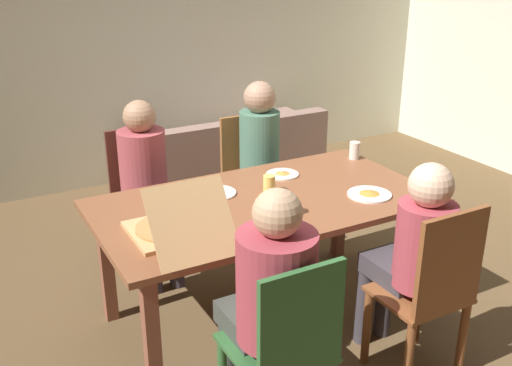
{
  "coord_description": "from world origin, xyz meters",
  "views": [
    {
      "loc": [
        -1.56,
        -2.76,
        2.14
      ],
      "look_at": [
        0.0,
        0.1,
        0.84
      ],
      "focal_mm": 41.9,
      "sensor_mm": 36.0,
      "label": 1
    }
  ],
  "objects_px": {
    "chair_0": "(431,292)",
    "chair_1": "(286,350)",
    "pizza_box_0": "(174,228)",
    "person_2": "(147,176)",
    "plate_2": "(369,194)",
    "person_3": "(263,153)",
    "person_0": "(413,249)",
    "chair_3": "(253,175)",
    "plate_0": "(216,193)",
    "dining_table": "(264,213)",
    "drinking_glass_1": "(354,150)",
    "drinking_glass_0": "(269,184)",
    "couch": "(229,159)",
    "person_1": "(270,292)",
    "plate_1": "(282,174)",
    "drinking_glass_2": "(285,205)",
    "chair_2": "(141,197)"
  },
  "relations": [
    {
      "from": "pizza_box_0",
      "to": "plate_2",
      "type": "bearing_deg",
      "value": -2.1
    },
    {
      "from": "drinking_glass_1",
      "to": "chair_1",
      "type": "bearing_deg",
      "value": -135.78
    },
    {
      "from": "chair_2",
      "to": "drinking_glass_0",
      "type": "height_order",
      "value": "chair_2"
    },
    {
      "from": "dining_table",
      "to": "person_0",
      "type": "distance_m",
      "value": 0.89
    },
    {
      "from": "couch",
      "to": "plate_1",
      "type": "bearing_deg",
      "value": -105.07
    },
    {
      "from": "chair_3",
      "to": "plate_2",
      "type": "bearing_deg",
      "value": -83.28
    },
    {
      "from": "pizza_box_0",
      "to": "person_2",
      "type": "bearing_deg",
      "value": 78.89
    },
    {
      "from": "chair_0",
      "to": "plate_0",
      "type": "distance_m",
      "value": 1.33
    },
    {
      "from": "dining_table",
      "to": "person_1",
      "type": "bearing_deg",
      "value": -117.71
    },
    {
      "from": "person_1",
      "to": "drinking_glass_1",
      "type": "xyz_separation_m",
      "value": [
        1.32,
        1.15,
        0.1
      ]
    },
    {
      "from": "chair_3",
      "to": "drinking_glass_2",
      "type": "xyz_separation_m",
      "value": [
        -0.44,
        -1.18,
        0.31
      ]
    },
    {
      "from": "chair_3",
      "to": "drinking_glass_0",
      "type": "distance_m",
      "value": 0.98
    },
    {
      "from": "person_2",
      "to": "plate_0",
      "type": "distance_m",
      "value": 0.66
    },
    {
      "from": "person_3",
      "to": "pizza_box_0",
      "type": "xyz_separation_m",
      "value": [
        -1.07,
        -0.99,
        0.08
      ]
    },
    {
      "from": "chair_0",
      "to": "plate_0",
      "type": "bearing_deg",
      "value": 119.48
    },
    {
      "from": "person_3",
      "to": "couch",
      "type": "relative_size",
      "value": 0.73
    },
    {
      "from": "person_1",
      "to": "pizza_box_0",
      "type": "height_order",
      "value": "person_1"
    },
    {
      "from": "person_3",
      "to": "pizza_box_0",
      "type": "distance_m",
      "value": 1.46
    },
    {
      "from": "drinking_glass_1",
      "to": "couch",
      "type": "height_order",
      "value": "drinking_glass_1"
    },
    {
      "from": "chair_1",
      "to": "chair_3",
      "type": "distance_m",
      "value": 2.09
    },
    {
      "from": "plate_1",
      "to": "person_2",
      "type": "bearing_deg",
      "value": 143.59
    },
    {
      "from": "chair_2",
      "to": "person_3",
      "type": "xyz_separation_m",
      "value": [
        0.87,
        -0.19,
        0.23
      ]
    },
    {
      "from": "chair_1",
      "to": "person_2",
      "type": "height_order",
      "value": "person_2"
    },
    {
      "from": "plate_1",
      "to": "couch",
      "type": "distance_m",
      "value": 1.86
    },
    {
      "from": "plate_2",
      "to": "person_2",
      "type": "bearing_deg",
      "value": 133.36
    },
    {
      "from": "chair_1",
      "to": "person_3",
      "type": "height_order",
      "value": "person_3"
    },
    {
      "from": "person_0",
      "to": "chair_3",
      "type": "bearing_deg",
      "value": 90.0
    },
    {
      "from": "person_0",
      "to": "chair_3",
      "type": "xyz_separation_m",
      "value": [
        -0.0,
        1.71,
        -0.17
      ]
    },
    {
      "from": "person_0",
      "to": "person_1",
      "type": "xyz_separation_m",
      "value": [
        -0.87,
        -0.05,
        0.03
      ]
    },
    {
      "from": "dining_table",
      "to": "plate_2",
      "type": "xyz_separation_m",
      "value": [
        0.57,
        -0.24,
        0.09
      ]
    },
    {
      "from": "person_1",
      "to": "chair_3",
      "type": "bearing_deg",
      "value": 63.79
    },
    {
      "from": "plate_2",
      "to": "couch",
      "type": "bearing_deg",
      "value": 85.26
    },
    {
      "from": "chair_3",
      "to": "drinking_glass_1",
      "type": "bearing_deg",
      "value": -53.25
    },
    {
      "from": "pizza_box_0",
      "to": "drinking_glass_0",
      "type": "height_order",
      "value": "pizza_box_0"
    },
    {
      "from": "person_1",
      "to": "drinking_glass_2",
      "type": "bearing_deg",
      "value": 53.95
    },
    {
      "from": "drinking_glass_2",
      "to": "person_0",
      "type": "bearing_deg",
      "value": -50.11
    },
    {
      "from": "chair_0",
      "to": "person_1",
      "type": "height_order",
      "value": "person_1"
    },
    {
      "from": "plate_2",
      "to": "drinking_glass_0",
      "type": "xyz_separation_m",
      "value": [
        -0.5,
        0.32,
        0.05
      ]
    },
    {
      "from": "plate_2",
      "to": "chair_1",
      "type": "bearing_deg",
      "value": -144.32
    },
    {
      "from": "person_3",
      "to": "plate_0",
      "type": "xyz_separation_m",
      "value": [
        -0.64,
        -0.58,
        0.03
      ]
    },
    {
      "from": "person_2",
      "to": "drinking_glass_2",
      "type": "bearing_deg",
      "value": -68.42
    },
    {
      "from": "chair_0",
      "to": "person_3",
      "type": "bearing_deg",
      "value": 90.0
    },
    {
      "from": "chair_0",
      "to": "chair_1",
      "type": "distance_m",
      "value": 0.87
    },
    {
      "from": "chair_1",
      "to": "pizza_box_0",
      "type": "distance_m",
      "value": 0.85
    },
    {
      "from": "pizza_box_0",
      "to": "drinking_glass_1",
      "type": "xyz_separation_m",
      "value": [
        1.52,
        0.52,
        0.01
      ]
    },
    {
      "from": "chair_2",
      "to": "person_2",
      "type": "relative_size",
      "value": 0.8
    },
    {
      "from": "chair_3",
      "to": "drinking_glass_2",
      "type": "bearing_deg",
      "value": -110.64
    },
    {
      "from": "plate_1",
      "to": "couch",
      "type": "bearing_deg",
      "value": 74.93
    },
    {
      "from": "couch",
      "to": "plate_2",
      "type": "bearing_deg",
      "value": -94.74
    },
    {
      "from": "chair_3",
      "to": "person_1",
      "type": "bearing_deg",
      "value": -116.21
    }
  ]
}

